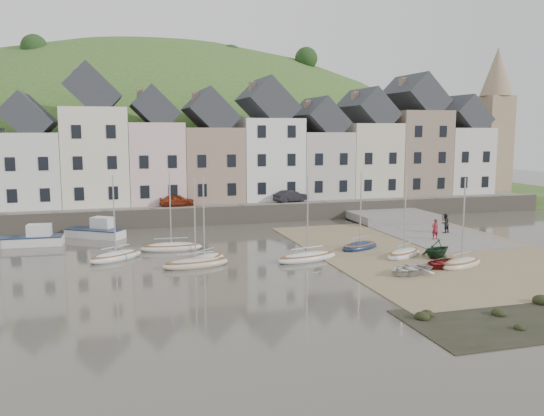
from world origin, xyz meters
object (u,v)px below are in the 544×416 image
object	(u,v)px
rowboat_green	(437,249)
car_left	(177,200)
rowboat_white	(409,269)
sailboat_0	(116,256)
person_red	(435,229)
car_right	(291,196)
person_dark	(445,223)
rowboat_red	(440,263)

from	to	relation	value
rowboat_green	car_left	xyz separation A→B (m)	(-16.17, 21.74, 1.46)
rowboat_white	sailboat_0	bearing A→B (deg)	-131.85
rowboat_white	person_red	world-z (taller)	person_red
car_right	person_red	bearing A→B (deg)	-174.04
person_red	person_dark	bearing A→B (deg)	-138.46
sailboat_0	car_right	size ratio (longest dim) A/B	1.63
rowboat_red	car_left	bearing A→B (deg)	-167.78
sailboat_0	car_right	xyz separation A→B (m)	(18.31, 15.66, 1.97)
rowboat_red	person_dark	bearing A→B (deg)	126.48
rowboat_white	car_right	distance (m)	25.38
car_left	person_dark	bearing A→B (deg)	-113.43
rowboat_white	car_right	size ratio (longest dim) A/B	0.84
rowboat_red	car_right	size ratio (longest dim) A/B	0.75
person_dark	car_left	bearing A→B (deg)	-50.50
rowboat_white	car_left	distance (m)	28.04
person_dark	car_left	xyz separation A→B (m)	(-22.25, 13.43, 1.22)
rowboat_white	car_right	bearing A→B (deg)	165.79
person_red	car_left	xyz separation A→B (m)	(-19.76, 15.78, 1.22)
rowboat_green	person_dark	bearing A→B (deg)	124.30
car_left	sailboat_0	bearing A→B (deg)	165.98
rowboat_white	car_left	xyz separation A→B (m)	(-11.92, 25.32, 1.81)
rowboat_green	person_red	xyz separation A→B (m)	(3.58, 5.96, 0.24)
sailboat_0	person_dark	xyz separation A→B (m)	(28.48, 2.23, 0.72)
rowboat_red	car_right	world-z (taller)	car_right
rowboat_white	person_red	distance (m)	12.36
person_red	person_dark	distance (m)	3.43
sailboat_0	rowboat_green	xyz separation A→B (m)	(22.41, -6.08, 0.48)
rowboat_red	car_left	xyz separation A→B (m)	(-14.86, 24.27, 1.85)
rowboat_green	rowboat_red	bearing A→B (deg)	-46.86
rowboat_red	rowboat_white	bearing A→B (deg)	-89.77
sailboat_0	person_red	xyz separation A→B (m)	(25.99, -0.12, 0.72)
rowboat_white	person_dark	world-z (taller)	person_dark
rowboat_green	person_red	bearing A→B (deg)	129.43
rowboat_white	car_left	bearing A→B (deg)	-168.64
car_left	person_red	bearing A→B (deg)	-120.94
sailboat_0	rowboat_red	bearing A→B (deg)	-22.20
rowboat_green	person_dark	world-z (taller)	person_dark
rowboat_white	rowboat_green	bearing A→B (deg)	116.19
rowboat_white	person_dark	size ratio (longest dim) A/B	1.86
car_left	rowboat_green	bearing A→B (deg)	-135.67
car_left	car_right	distance (m)	12.07
person_red	rowboat_red	bearing A→B (deg)	58.22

